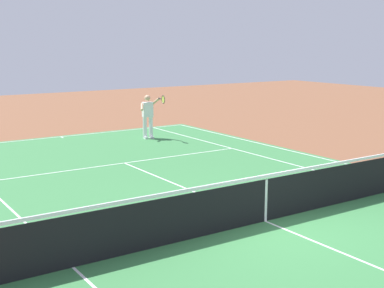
# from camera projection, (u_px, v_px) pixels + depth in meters

# --- Properties ---
(ground_plane) EXTENTS (60.00, 60.00, 0.00)m
(ground_plane) POSITION_uv_depth(u_px,v_px,m) (265.00, 221.00, 10.86)
(ground_plane) COLOR brown
(court_slab) EXTENTS (24.20, 11.40, 0.00)m
(court_slab) POSITION_uv_depth(u_px,v_px,m) (265.00, 221.00, 10.86)
(court_slab) COLOR #387A42
(court_slab) RESTS_ON ground_plane
(court_line_markings) EXTENTS (23.85, 11.05, 0.01)m
(court_line_markings) POSITION_uv_depth(u_px,v_px,m) (265.00, 221.00, 10.86)
(court_line_markings) COLOR white
(court_line_markings) RESTS_ON ground_plane
(tennis_net) EXTENTS (0.10, 11.70, 1.08)m
(tennis_net) POSITION_uv_depth(u_px,v_px,m) (266.00, 198.00, 10.77)
(tennis_net) COLOR #2D2D33
(tennis_net) RESTS_ON ground_plane
(tennis_player_near) EXTENTS (1.13, 0.77, 1.70)m
(tennis_player_near) POSITION_uv_depth(u_px,v_px,m) (148.00, 114.00, 20.10)
(tennis_player_near) COLOR white
(tennis_player_near) RESTS_ON ground_plane
(tennis_ball) EXTENTS (0.07, 0.07, 0.07)m
(tennis_ball) POSITION_uv_depth(u_px,v_px,m) (121.00, 201.00, 12.11)
(tennis_ball) COLOR #CCE01E
(tennis_ball) RESTS_ON ground_plane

